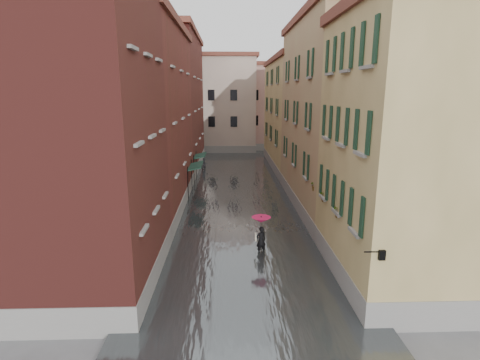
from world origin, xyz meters
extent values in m
plane|color=#5B5B5D|center=(0.00, 0.00, 0.00)|extent=(120.00, 120.00, 0.00)
cube|color=#464B4E|center=(0.00, 13.00, 0.10)|extent=(10.00, 60.00, 0.20)
cube|color=maroon|center=(-7.00, -2.00, 6.50)|extent=(6.00, 8.00, 13.00)
cube|color=maroon|center=(-7.00, 9.00, 6.25)|extent=(6.00, 14.00, 12.50)
cube|color=maroon|center=(-7.00, 24.00, 7.00)|extent=(6.00, 16.00, 14.00)
cube|color=#9B8750|center=(7.00, -2.00, 5.75)|extent=(6.00, 8.00, 11.50)
cube|color=tan|center=(7.00, 9.00, 6.50)|extent=(6.00, 14.00, 13.00)
cube|color=#9B8750|center=(7.00, 24.00, 5.75)|extent=(6.00, 16.00, 11.50)
cube|color=beige|center=(-3.00, 38.00, 6.50)|extent=(12.00, 9.00, 13.00)
cube|color=tan|center=(6.00, 40.00, 6.00)|extent=(10.00, 9.00, 12.00)
cube|color=#163327|center=(-3.45, 12.29, 2.55)|extent=(1.09, 3.15, 0.31)
cylinder|color=black|center=(-3.95, 10.72, 1.40)|extent=(0.06, 0.06, 2.80)
cylinder|color=black|center=(-3.95, 13.87, 1.40)|extent=(0.06, 0.06, 2.80)
cube|color=#163327|center=(-3.45, 17.37, 2.55)|extent=(1.09, 2.71, 0.31)
cylinder|color=black|center=(-3.95, 16.01, 1.40)|extent=(0.06, 0.06, 2.80)
cylinder|color=black|center=(-3.95, 18.73, 1.40)|extent=(0.06, 0.06, 2.80)
cylinder|color=black|center=(4.05, -6.00, 3.10)|extent=(0.60, 0.05, 0.05)
cube|color=black|center=(4.35, -6.00, 3.00)|extent=(0.22, 0.22, 0.35)
cube|color=beige|center=(4.35, -6.00, 3.00)|extent=(0.14, 0.14, 0.24)
cube|color=brown|center=(4.12, -1.88, 3.15)|extent=(0.22, 0.85, 0.18)
imported|color=#265926|center=(4.12, -1.88, 3.57)|extent=(0.59, 0.51, 0.66)
cube|color=brown|center=(4.12, 0.63, 3.15)|extent=(0.22, 0.85, 0.18)
imported|color=#265926|center=(4.12, 0.63, 3.57)|extent=(0.59, 0.51, 0.66)
cube|color=brown|center=(4.12, 2.77, 3.15)|extent=(0.22, 0.85, 0.18)
imported|color=#265926|center=(4.12, 2.77, 3.57)|extent=(0.59, 0.51, 0.66)
imported|color=black|center=(0.88, 0.76, 0.77)|extent=(0.66, 0.55, 1.53)
cube|color=beige|center=(0.60, 0.81, 0.95)|extent=(0.08, 0.30, 0.38)
cylinder|color=black|center=(0.88, 0.76, 1.35)|extent=(0.02, 0.02, 1.00)
cone|color=#C40D43|center=(0.88, 0.76, 1.92)|extent=(1.03, 1.03, 0.28)
imported|color=black|center=(-3.38, 22.36, 0.72)|extent=(0.87, 0.79, 1.45)
camera|label=1|loc=(-0.81, -17.56, 8.34)|focal=28.00mm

